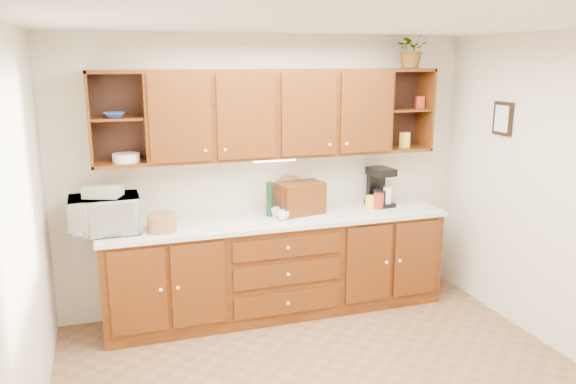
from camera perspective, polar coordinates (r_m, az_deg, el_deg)
ceiling at (r=3.67m, az=5.70°, el=16.81°), size 4.00×4.00×0.00m
back_wall at (r=5.42m, az=-2.02°, el=1.88°), size 4.00×0.00×4.00m
left_wall at (r=3.57m, az=-25.96°, el=-5.58°), size 0.00×3.50×3.50m
right_wall at (r=4.94m, az=27.14°, el=-0.73°), size 0.00×3.50×3.50m
base_cabinets at (r=5.38m, az=-1.06°, el=-7.64°), size 3.20×0.60×0.90m
countertop at (r=5.22m, az=-1.05°, el=-2.86°), size 3.24×0.64×0.04m
upper_cabinets at (r=5.18m, az=-1.48°, el=7.99°), size 3.20×0.33×0.80m
undercabinet_light at (r=5.18m, az=-1.38°, el=3.27°), size 0.40×0.05×0.02m
framed_picture at (r=5.50m, az=20.99°, el=6.98°), size 0.03×0.24×0.30m
wicker_basket at (r=4.92m, az=-12.68°, el=-3.06°), size 0.29×0.29×0.15m
microwave at (r=4.98m, az=-18.11°, el=-2.19°), size 0.58×0.40×0.32m
towel_stack at (r=4.93m, az=-18.27°, el=0.05°), size 0.34×0.30×0.09m
wine_bottle at (r=5.24m, az=-1.88°, el=-0.73°), size 0.07×0.07×0.33m
woven_tray at (r=5.50m, az=0.15°, el=-1.71°), size 0.35×0.11×0.34m
bread_box at (r=5.33m, az=1.23°, el=-0.62°), size 0.47×0.35×0.30m
mug_tree at (r=5.21m, az=-0.50°, el=-2.11°), size 0.27×0.27×0.30m
canister_red at (r=5.59m, az=9.18°, el=-0.90°), size 0.13×0.13×0.15m
canister_white at (r=5.66m, az=10.04°, el=-0.53°), size 0.10×0.10×0.20m
canister_yellow at (r=5.60m, az=8.36°, el=-1.01°), size 0.10×0.10×0.12m
coffee_maker at (r=5.70m, az=9.27°, el=0.49°), size 0.23×0.29×0.39m
bowl_stack at (r=4.94m, az=-17.24°, el=7.49°), size 0.18×0.18×0.04m
plate_stack at (r=5.01m, az=-16.12°, el=3.38°), size 0.30×0.30×0.07m
pantry_box_yellow at (r=5.72m, az=11.77°, el=5.20°), size 0.10×0.08×0.15m
pantry_box_red at (r=5.78m, az=13.23°, el=8.87°), size 0.09×0.09×0.12m
potted_plant at (r=5.64m, az=12.48°, el=14.03°), size 0.33×0.29×0.37m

